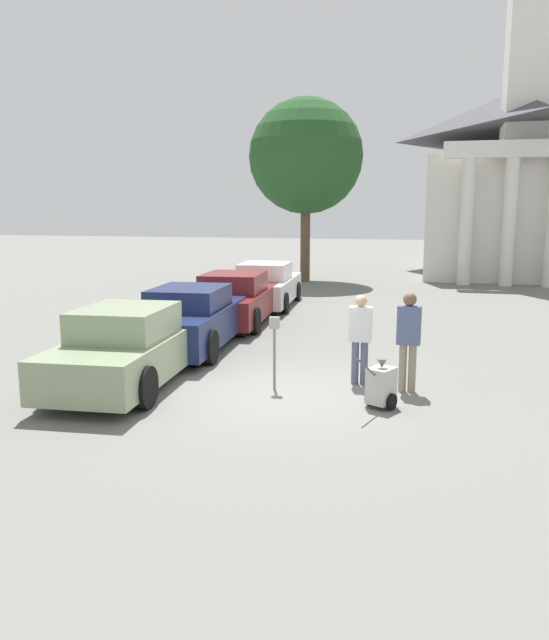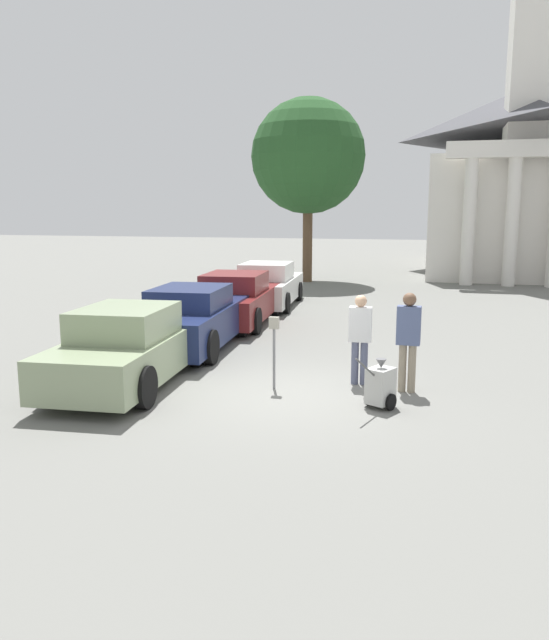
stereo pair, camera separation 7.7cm
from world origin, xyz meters
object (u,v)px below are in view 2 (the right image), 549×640
object	(u,v)px
parked_car_white	(267,286)
parking_meter	(274,339)
parked_car_sage	(130,348)
person_worker	(360,334)
church	(516,168)
parked_car_maroon	(236,300)
parked_car_navy	(193,319)
person_supervisor	(408,336)
equipment_cart	(380,386)

from	to	relation	value
parked_car_white	parking_meter	distance (m)	10.08
parked_car_sage	parking_meter	world-z (taller)	parked_car_sage
parked_car_sage	person_worker	distance (m)	4.37
parked_car_white	church	xyz separation A→B (m)	(9.51, 15.98, 4.81)
parked_car_sage	parked_car_maroon	bearing A→B (deg)	85.81
parked_car_navy	parked_car_white	world-z (taller)	parked_car_white
parked_car_maroon	parked_car_navy	bearing A→B (deg)	-94.20
person_supervisor	equipment_cart	xyz separation A→B (m)	(-0.38, -1.06, -0.66)
person_supervisor	equipment_cart	bearing A→B (deg)	72.54
parked_car_sage	church	size ratio (longest dim) A/B	0.20
parked_car_white	equipment_cart	size ratio (longest dim) A/B	4.83
parking_meter	parked_car_white	bearing A→B (deg)	105.83
parked_car_white	church	size ratio (longest dim) A/B	0.20
parked_car_sage	church	distance (m)	28.11
parked_car_navy	church	size ratio (longest dim) A/B	0.20
person_supervisor	church	bearing A→B (deg)	-97.41
parked_car_white	parked_car_sage	bearing A→B (deg)	-94.19
person_worker	person_supervisor	size ratio (longest dim) A/B	0.94
parked_car_sage	parked_car_white	xyz separation A→B (m)	(-0.00, 10.03, -0.01)
parking_meter	person_supervisor	xyz separation A→B (m)	(2.39, 0.42, 0.10)
parking_meter	person_supervisor	distance (m)	2.43
equipment_cart	church	size ratio (longest dim) A/B	0.04
parked_car_maroon	parked_car_white	xyz separation A→B (m)	(-0.00, 3.47, -0.00)
parked_car_sage	parking_meter	size ratio (longest dim) A/B	3.50
parked_car_sage	parked_car_maroon	world-z (taller)	parked_car_sage
parked_car_maroon	parking_meter	world-z (taller)	parked_car_maroon
parked_car_navy	parked_car_sage	bearing A→B (deg)	-94.19
parked_car_navy	person_supervisor	world-z (taller)	person_supervisor
parked_car_sage	parking_meter	xyz separation A→B (m)	(2.75, 0.33, 0.25)
parking_meter	person_worker	xyz separation A→B (m)	(1.49, 0.72, 0.03)
parked_car_white	person_worker	distance (m)	9.93
parked_car_sage	person_worker	world-z (taller)	person_worker
parking_meter	church	world-z (taller)	church
parked_car_maroon	church	world-z (taller)	church
parked_car_sage	equipment_cart	xyz separation A→B (m)	(4.75, -0.31, -0.31)
parked_car_white	parked_car_maroon	bearing A→B (deg)	-94.19
parked_car_white	person_supervisor	bearing A→B (deg)	-65.23
parked_car_sage	parked_car_maroon	distance (m)	6.56
parked_car_navy	person_worker	world-z (taller)	person_worker
parked_car_maroon	parked_car_white	distance (m)	3.47
church	parking_meter	bearing A→B (deg)	-104.76
person_supervisor	parked_car_maroon	bearing A→B (deg)	-46.10
parking_meter	person_supervisor	bearing A→B (deg)	9.91
parked_car_maroon	person_worker	xyz separation A→B (m)	(4.24, -5.51, 0.28)
church	person_supervisor	bearing A→B (deg)	-99.83
parking_meter	equipment_cart	size ratio (longest dim) A/B	1.36
parked_car_sage	person_supervisor	size ratio (longest dim) A/B	2.60
person_supervisor	parked_car_sage	bearing A→B (deg)	10.72
parked_car_white	parked_car_navy	bearing A→B (deg)	-94.20
parked_car_white	equipment_cart	bearing A→B (deg)	-69.52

